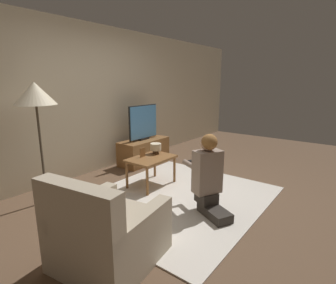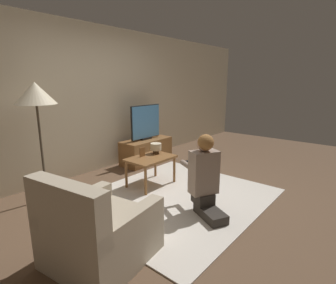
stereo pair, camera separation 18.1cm
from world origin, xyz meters
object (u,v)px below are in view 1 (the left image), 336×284
(floor_lamp, at_px, (35,98))
(armchair, at_px, (107,235))
(coffee_table, at_px, (151,161))
(person_kneeling, at_px, (208,174))
(table_lamp, at_px, (156,147))
(tv, at_px, (143,122))

(floor_lamp, distance_m, armchair, 2.03)
(floor_lamp, bearing_deg, coffee_table, -30.34)
(armchair, relative_size, person_kneeling, 0.98)
(table_lamp, bearing_deg, person_kneeling, -109.78)
(floor_lamp, height_order, person_kneeling, floor_lamp)
(armchair, xyz_separation_m, person_kneeling, (1.39, -0.25, 0.23))
(floor_lamp, height_order, table_lamp, floor_lamp)
(coffee_table, xyz_separation_m, person_kneeling, (-0.22, -1.13, 0.10))
(coffee_table, height_order, table_lamp, table_lamp)
(tv, xyz_separation_m, armchair, (-2.44, -1.81, -0.55))
(armchair, bearing_deg, table_lamp, -70.85)
(floor_lamp, relative_size, table_lamp, 9.02)
(armchair, height_order, person_kneeling, person_kneeling)
(tv, bearing_deg, floor_lamp, -175.86)
(coffee_table, relative_size, person_kneeling, 0.74)
(tv, xyz_separation_m, person_kneeling, (-1.05, -2.05, -0.32))
(table_lamp, bearing_deg, floor_lamp, 156.06)
(coffee_table, distance_m, floor_lamp, 1.83)
(floor_lamp, distance_m, person_kneeling, 2.38)
(floor_lamp, xyz_separation_m, person_kneeling, (1.10, -1.90, -0.92))
(coffee_table, bearing_deg, armchair, -151.33)
(person_kneeling, distance_m, table_lamp, 1.29)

